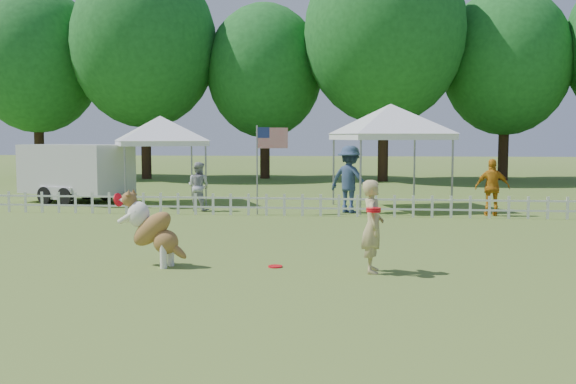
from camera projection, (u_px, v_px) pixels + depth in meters
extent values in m
plane|color=#3F601E|center=(253.00, 268.00, 10.70)|extent=(120.00, 120.00, 0.00)
imported|color=tan|center=(373.00, 226.00, 10.28)|extent=(0.37, 0.55, 1.50)
cylinder|color=red|center=(275.00, 266.00, 10.75)|extent=(0.30, 0.30, 0.02)
imported|color=#A4A6AA|center=(198.00, 186.00, 18.79)|extent=(0.85, 0.76, 1.44)
imported|color=navy|center=(350.00, 179.00, 18.30)|extent=(1.43, 1.24, 1.92)
imported|color=#C37A17|center=(492.00, 187.00, 17.59)|extent=(0.94, 0.43, 1.57)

